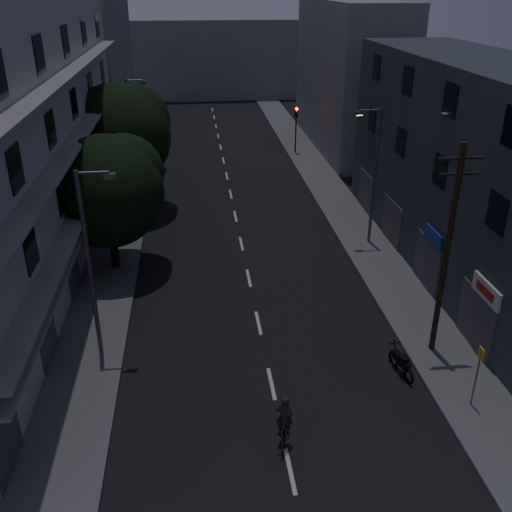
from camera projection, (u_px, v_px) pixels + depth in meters
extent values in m
plane|color=black|center=(235.00, 214.00, 39.18)|extent=(160.00, 160.00, 0.00)
cube|color=#565659|center=(124.00, 217.00, 38.39)|extent=(3.00, 90.00, 0.15)
cube|color=#565659|center=(342.00, 208.00, 39.90)|extent=(3.00, 90.00, 0.15)
cube|color=beige|center=(290.00, 471.00, 18.60)|extent=(0.15, 2.00, 0.01)
cube|color=beige|center=(271.00, 384.00, 22.62)|extent=(0.15, 2.00, 0.01)
cube|color=beige|center=(258.00, 323.00, 26.65)|extent=(0.15, 2.00, 0.01)
cube|color=beige|center=(249.00, 278.00, 30.68)|extent=(0.15, 2.00, 0.01)
cube|color=beige|center=(241.00, 244.00, 34.70)|extent=(0.15, 2.00, 0.01)
cube|color=beige|center=(235.00, 216.00, 38.73)|extent=(0.15, 2.00, 0.01)
cube|color=beige|center=(231.00, 194.00, 42.76)|extent=(0.15, 2.00, 0.01)
cube|color=beige|center=(227.00, 176.00, 46.78)|extent=(0.15, 2.00, 0.01)
cube|color=beige|center=(223.00, 160.00, 50.81)|extent=(0.15, 2.00, 0.01)
cube|color=beige|center=(221.00, 147.00, 54.84)|extent=(0.15, 2.00, 0.01)
cube|color=beige|center=(218.00, 136.00, 58.86)|extent=(0.15, 2.00, 0.01)
cube|color=beige|center=(216.00, 126.00, 62.89)|extent=(0.15, 2.00, 0.01)
cube|color=beige|center=(214.00, 117.00, 66.92)|extent=(0.15, 2.00, 0.01)
cube|color=beige|center=(212.00, 110.00, 70.94)|extent=(0.15, 2.00, 0.01)
cube|color=#B2B2AD|center=(6.00, 145.00, 28.66)|extent=(6.00, 36.00, 14.00)
cube|color=black|center=(2.00, 424.00, 17.72)|extent=(0.06, 1.60, 1.60)
cube|color=black|center=(44.00, 321.00, 23.09)|extent=(0.06, 1.60, 1.60)
cube|color=black|center=(71.00, 257.00, 28.46)|extent=(0.06, 1.60, 1.60)
cube|color=black|center=(89.00, 213.00, 33.83)|extent=(0.06, 1.60, 1.60)
cube|color=black|center=(102.00, 181.00, 39.19)|extent=(0.06, 1.60, 1.60)
cube|color=black|center=(112.00, 157.00, 44.56)|extent=(0.06, 1.60, 1.60)
cube|color=black|center=(31.00, 250.00, 21.70)|extent=(0.06, 1.60, 1.60)
cube|color=black|center=(61.00, 196.00, 27.06)|extent=(0.06, 1.60, 1.60)
cube|color=black|center=(82.00, 161.00, 32.43)|extent=(0.06, 1.60, 1.60)
cube|color=black|center=(96.00, 135.00, 37.80)|extent=(0.06, 1.60, 1.60)
cube|color=black|center=(107.00, 116.00, 43.17)|extent=(0.06, 1.60, 1.60)
cube|color=black|center=(15.00, 168.00, 20.30)|extent=(0.06, 1.60, 1.60)
cube|color=black|center=(51.00, 129.00, 25.67)|extent=(0.06, 1.60, 1.60)
cube|color=black|center=(74.00, 104.00, 31.04)|extent=(0.06, 1.60, 1.60)
cube|color=black|center=(90.00, 86.00, 36.41)|extent=(0.06, 1.60, 1.60)
cube|color=black|center=(102.00, 72.00, 41.78)|extent=(0.06, 1.60, 1.60)
cube|color=black|center=(39.00, 54.00, 24.28)|extent=(0.06, 1.60, 1.60)
cube|color=black|center=(65.00, 41.00, 29.65)|extent=(0.06, 1.60, 1.60)
cube|color=black|center=(84.00, 32.00, 35.02)|extent=(0.06, 1.60, 1.60)
cube|color=black|center=(97.00, 25.00, 40.39)|extent=(0.06, 1.60, 1.60)
cube|color=gray|center=(85.00, 198.00, 30.32)|extent=(1.00, 32.40, 0.12)
cube|color=gray|center=(77.00, 139.00, 28.93)|extent=(1.00, 32.40, 0.12)
cube|color=gray|center=(68.00, 73.00, 27.54)|extent=(1.00, 32.40, 0.12)
cube|color=gray|center=(85.00, 214.00, 30.70)|extent=(0.80, 32.40, 0.12)
cube|color=#424247|center=(6.00, 438.00, 17.98)|extent=(0.06, 2.40, 2.40)
cube|color=#424247|center=(47.00, 333.00, 23.35)|extent=(0.06, 2.40, 2.40)
cube|color=#424247|center=(73.00, 268.00, 28.72)|extent=(0.06, 2.40, 2.40)
cube|color=#424247|center=(90.00, 222.00, 34.09)|extent=(0.06, 2.40, 2.40)
cube|color=#424247|center=(103.00, 190.00, 39.46)|extent=(0.06, 2.40, 2.40)
cube|color=#424247|center=(113.00, 165.00, 44.83)|extent=(0.06, 2.40, 2.40)
cube|color=#2B313A|center=(492.00, 181.00, 28.15)|extent=(6.00, 28.00, 11.00)
cube|color=black|center=(497.00, 213.00, 22.13)|extent=(0.06, 1.40, 1.50)
cube|color=black|center=(440.00, 171.00, 27.05)|extent=(0.06, 1.40, 1.50)
cube|color=black|center=(401.00, 142.00, 31.98)|extent=(0.06, 1.40, 1.50)
cube|color=black|center=(372.00, 120.00, 36.90)|extent=(0.06, 1.40, 1.50)
cube|color=black|center=(450.00, 100.00, 25.62)|extent=(0.06, 1.40, 1.50)
cube|color=black|center=(408.00, 81.00, 30.54)|extent=(0.06, 1.40, 1.50)
cube|color=black|center=(377.00, 67.00, 35.46)|extent=(0.06, 1.40, 1.50)
cube|color=#424247|center=(475.00, 320.00, 24.26)|extent=(0.06, 3.00, 2.60)
cube|color=#424247|center=(426.00, 263.00, 29.18)|extent=(0.06, 3.00, 2.60)
cube|color=#424247|center=(392.00, 222.00, 34.11)|extent=(0.06, 3.00, 2.60)
cube|color=#424247|center=(366.00, 192.00, 39.03)|extent=(0.06, 3.00, 2.60)
cube|color=silver|center=(487.00, 291.00, 23.07)|extent=(0.12, 2.20, 0.80)
cube|color=#B21414|center=(485.00, 291.00, 23.06)|extent=(0.02, 1.40, 0.36)
cube|color=navy|center=(433.00, 237.00, 27.99)|extent=(0.12, 2.00, 0.70)
cube|color=slate|center=(91.00, 55.00, 55.07)|extent=(6.00, 20.00, 16.00)
cube|color=slate|center=(348.00, 76.00, 52.77)|extent=(6.00, 20.00, 13.00)
cube|color=slate|center=(208.00, 58.00, 77.27)|extent=(24.00, 8.00, 10.00)
cylinder|color=black|center=(112.00, 233.00, 30.78)|extent=(0.44, 0.44, 3.97)
sphere|color=black|center=(107.00, 191.00, 29.74)|extent=(5.95, 5.95, 5.95)
sphere|color=black|center=(124.00, 173.00, 30.18)|extent=(4.17, 4.17, 4.17)
sphere|color=black|center=(90.00, 188.00, 28.94)|extent=(3.87, 3.87, 3.87)
cylinder|color=black|center=(122.00, 177.00, 38.61)|extent=(0.44, 0.44, 4.58)
sphere|color=black|center=(118.00, 137.00, 37.41)|extent=(6.90, 6.90, 6.90)
sphere|color=black|center=(134.00, 121.00, 37.91)|extent=(4.83, 4.83, 4.83)
sphere|color=black|center=(102.00, 132.00, 36.48)|extent=(4.48, 4.48, 4.48)
cylinder|color=black|center=(131.00, 147.00, 47.43)|extent=(0.44, 0.44, 3.61)
sphere|color=black|center=(129.00, 121.00, 46.49)|extent=(5.39, 5.39, 5.39)
sphere|color=black|center=(139.00, 111.00, 46.88)|extent=(3.77, 3.77, 3.77)
sphere|color=black|center=(119.00, 118.00, 45.77)|extent=(3.50, 3.50, 3.50)
cylinder|color=black|center=(296.00, 135.00, 52.05)|extent=(0.12, 0.12, 3.20)
cube|color=black|center=(296.00, 112.00, 51.15)|extent=(0.28, 0.22, 0.90)
sphere|color=#FF0C05|center=(297.00, 109.00, 50.88)|extent=(0.22, 0.22, 0.22)
sphere|color=#3F330C|center=(297.00, 112.00, 51.01)|extent=(0.22, 0.22, 0.22)
sphere|color=black|center=(297.00, 116.00, 51.14)|extent=(0.22, 0.22, 0.22)
cylinder|color=black|center=(151.00, 137.00, 51.49)|extent=(0.12, 0.12, 3.20)
cube|color=black|center=(149.00, 114.00, 50.60)|extent=(0.28, 0.22, 0.90)
sphere|color=black|center=(149.00, 110.00, 50.32)|extent=(0.22, 0.22, 0.22)
sphere|color=#3F330C|center=(149.00, 114.00, 50.45)|extent=(0.22, 0.22, 0.22)
sphere|color=#0CFF26|center=(149.00, 117.00, 50.58)|extent=(0.22, 0.22, 0.22)
cylinder|color=#54565B|center=(89.00, 267.00, 22.66)|extent=(0.18, 0.18, 8.00)
cylinder|color=#54565B|center=(93.00, 172.00, 21.02)|extent=(1.20, 0.10, 0.10)
cube|color=#54565B|center=(110.00, 176.00, 21.15)|extent=(0.45, 0.25, 0.18)
cube|color=#4C4C4C|center=(110.00, 178.00, 21.19)|extent=(0.35, 0.18, 0.04)
cylinder|color=#55575C|center=(374.00, 178.00, 32.97)|extent=(0.18, 0.18, 8.00)
cylinder|color=#55575C|center=(370.00, 110.00, 31.21)|extent=(1.20, 0.10, 0.10)
cube|color=#55575C|center=(359.00, 113.00, 31.22)|extent=(0.45, 0.25, 0.18)
cube|color=#FFD88C|center=(359.00, 115.00, 31.26)|extent=(0.35, 0.18, 0.04)
cylinder|color=slate|center=(131.00, 135.00, 42.24)|extent=(0.18, 0.18, 8.00)
cylinder|color=slate|center=(134.00, 80.00, 40.61)|extent=(1.20, 0.10, 0.10)
cube|color=slate|center=(143.00, 82.00, 40.73)|extent=(0.45, 0.25, 0.18)
cube|color=#4C4C4C|center=(143.00, 84.00, 40.78)|extent=(0.35, 0.18, 0.04)
cylinder|color=black|center=(446.00, 254.00, 22.62)|extent=(0.24, 0.24, 9.00)
cube|color=black|center=(462.00, 158.00, 20.92)|extent=(1.80, 0.10, 0.10)
cube|color=black|center=(459.00, 174.00, 21.18)|extent=(1.50, 0.10, 0.10)
cylinder|color=#595B60|center=(476.00, 377.00, 20.76)|extent=(0.06, 0.06, 2.50)
cube|color=yellow|center=(481.00, 353.00, 20.31)|extent=(0.05, 0.35, 0.45)
torus|color=black|center=(408.00, 376.00, 22.59)|extent=(0.23, 0.71, 0.71)
torus|color=black|center=(394.00, 359.00, 23.62)|extent=(0.23, 0.71, 0.71)
cube|color=black|center=(402.00, 361.00, 22.97)|extent=(0.43, 1.12, 0.35)
cube|color=black|center=(404.00, 358.00, 22.72)|extent=(0.37, 0.49, 0.10)
cylinder|color=black|center=(395.00, 350.00, 23.38)|extent=(0.13, 0.44, 0.84)
cube|color=black|center=(395.00, 343.00, 23.34)|extent=(0.55, 0.13, 0.04)
imported|color=black|center=(284.00, 434.00, 19.54)|extent=(0.86, 1.67, 0.84)
imported|color=black|center=(284.00, 416.00, 19.19)|extent=(0.65, 0.49, 1.60)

